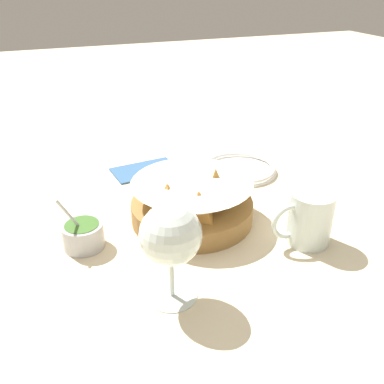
% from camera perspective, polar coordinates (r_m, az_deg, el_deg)
% --- Properties ---
extents(ground_plane, '(4.00, 4.00, 0.00)m').
position_cam_1_polar(ground_plane, '(0.84, 0.27, -2.56)').
color(ground_plane, beige).
extents(food_basket, '(0.23, 0.23, 0.10)m').
position_cam_1_polar(food_basket, '(0.80, -0.04, -1.49)').
color(food_basket, olive).
rests_on(food_basket, ground_plane).
extents(sauce_cup, '(0.07, 0.07, 0.10)m').
position_cam_1_polar(sauce_cup, '(0.75, -14.33, -5.48)').
color(sauce_cup, '#B7B7BC').
rests_on(sauce_cup, ground_plane).
extents(wine_glass, '(0.09, 0.09, 0.15)m').
position_cam_1_polar(wine_glass, '(0.58, -2.85, -6.07)').
color(wine_glass, silver).
rests_on(wine_glass, ground_plane).
extents(beer_mug, '(0.11, 0.08, 0.09)m').
position_cam_1_polar(beer_mug, '(0.76, 15.31, -3.60)').
color(beer_mug, silver).
rests_on(beer_mug, ground_plane).
extents(side_plate, '(0.17, 0.17, 0.01)m').
position_cam_1_polar(side_plate, '(1.01, 6.34, 3.12)').
color(side_plate, white).
rests_on(side_plate, ground_plane).
extents(napkin, '(0.16, 0.10, 0.01)m').
position_cam_1_polar(napkin, '(1.01, -6.30, 3.03)').
color(napkin, '#38608E').
rests_on(napkin, ground_plane).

